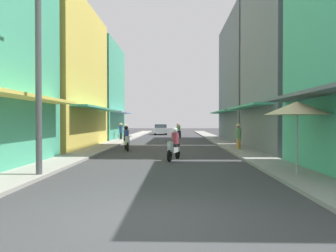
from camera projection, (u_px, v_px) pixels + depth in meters
ground_plane at (170, 143)px, 27.43m from camera, size 112.12×112.12×0.00m
sidewalk_left at (117, 142)px, 27.55m from camera, size 1.73×58.96×0.12m
sidewalk_right at (223, 142)px, 27.31m from camera, size 1.73×58.96×0.12m
building_left_mid at (50, 77)px, 22.46m from camera, size 7.05×10.34×10.07m
building_left_far at (89, 92)px, 32.71m from camera, size 7.05×8.71×9.83m
building_right_mid at (303, 11)px, 19.61m from camera, size 7.05×8.90×17.59m
building_right_far at (258, 80)px, 30.48m from camera, size 7.05×11.48×11.81m
motorbike_silver at (174, 146)px, 15.23m from camera, size 0.74×1.75×1.58m
motorbike_green at (178, 130)px, 41.08m from camera, size 0.55×1.81×1.58m
motorbike_white at (126, 140)px, 20.23m from camera, size 0.68×1.77×1.58m
motorbike_blue at (179, 132)px, 35.67m from camera, size 0.69×1.76×1.58m
parked_car at (160, 129)px, 44.11m from camera, size 2.15×4.25×1.45m
pedestrian_midway at (239, 135)px, 20.09m from camera, size 0.44×0.44×1.76m
pedestrian_foreground at (126, 130)px, 32.88m from camera, size 0.44×0.44×1.62m
pedestrian_crossing at (121, 130)px, 30.70m from camera, size 0.44×0.44×1.73m
vendor_umbrella at (297, 108)px, 10.42m from camera, size 2.17×2.17×2.55m
utility_pole at (38, 60)px, 10.41m from camera, size 0.20×1.20×7.69m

